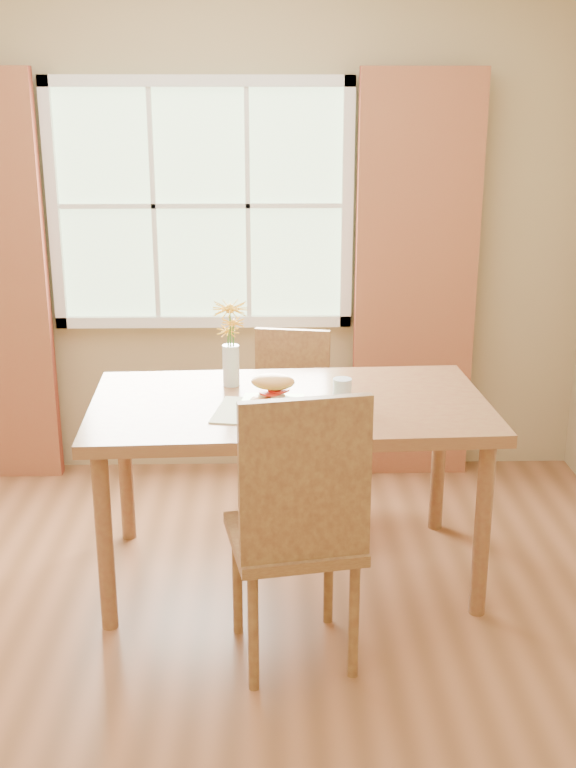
# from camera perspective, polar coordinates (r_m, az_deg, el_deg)

# --- Properties ---
(room) EXTENTS (4.24, 3.84, 2.74)m
(room) POSITION_cam_1_polar(r_m,az_deg,el_deg) (3.08, -7.90, 4.38)
(room) COLOR brown
(room) RESTS_ON ground
(window) EXTENTS (1.62, 0.06, 1.32)m
(window) POSITION_cam_1_polar(r_m,az_deg,el_deg) (4.89, -5.55, 11.21)
(window) COLOR #B3DBA6
(window) RESTS_ON room
(curtain_right) EXTENTS (0.65, 0.08, 2.20)m
(curtain_right) POSITION_cam_1_polar(r_m,az_deg,el_deg) (4.91, 8.10, 6.43)
(curtain_right) COLOR maroon
(curtain_right) RESTS_ON room
(dining_table) EXTENTS (1.72, 1.02, 0.82)m
(dining_table) POSITION_cam_1_polar(r_m,az_deg,el_deg) (3.85, 0.09, -2.26)
(dining_table) COLOR brown
(dining_table) RESTS_ON room
(chair_near) EXTENTS (0.54, 0.54, 1.10)m
(chair_near) POSITION_cam_1_polar(r_m,az_deg,el_deg) (3.24, 0.71, -8.77)
(chair_near) COLOR olive
(chair_near) RESTS_ON room
(chair_far) EXTENTS (0.45, 0.45, 0.93)m
(chair_far) POSITION_cam_1_polar(r_m,az_deg,el_deg) (4.58, 0.06, -1.93)
(chair_far) COLOR olive
(chair_far) RESTS_ON room
(placemat) EXTENTS (0.50, 0.40, 0.01)m
(placemat) POSITION_cam_1_polar(r_m,az_deg,el_deg) (3.68, -1.09, -1.79)
(placemat) COLOR beige
(placemat) RESTS_ON dining_table
(plate) EXTENTS (0.28, 0.28, 0.01)m
(plate) POSITION_cam_1_polar(r_m,az_deg,el_deg) (3.71, -1.05, -1.45)
(plate) COLOR #7BDF37
(plate) RESTS_ON placemat
(croissant_sandwich) EXTENTS (0.20, 0.15, 0.14)m
(croissant_sandwich) POSITION_cam_1_polar(r_m,az_deg,el_deg) (3.67, -0.98, -0.44)
(croissant_sandwich) COLOR #EE9351
(croissant_sandwich) RESTS_ON plate
(water_glass) EXTENTS (0.08, 0.08, 0.12)m
(water_glass) POSITION_cam_1_polar(r_m,az_deg,el_deg) (3.75, 3.46, -0.57)
(water_glass) COLOR silver
(water_glass) RESTS_ON dining_table
(flower_vase) EXTENTS (0.15, 0.15, 0.38)m
(flower_vase) POSITION_cam_1_polar(r_m,az_deg,el_deg) (3.97, -3.67, 3.09)
(flower_vase) COLOR silver
(flower_vase) RESTS_ON dining_table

